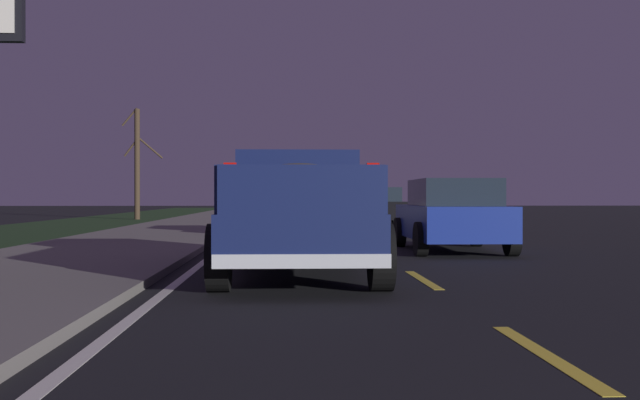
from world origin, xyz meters
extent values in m
plane|color=black|center=(27.00, 0.00, 0.00)|extent=(144.00, 144.00, 0.00)
cube|color=slate|center=(27.00, 5.70, 0.06)|extent=(108.00, 4.00, 0.12)
cube|color=#1E3819|center=(27.00, 10.70, 0.00)|extent=(108.00, 6.00, 0.01)
cube|color=yellow|center=(4.95, 0.00, 0.00)|extent=(2.40, 0.14, 0.01)
cube|color=yellow|center=(10.09, 0.00, 0.00)|extent=(2.40, 0.14, 0.01)
cube|color=yellow|center=(16.24, 0.00, 0.00)|extent=(2.40, 0.14, 0.01)
cube|color=yellow|center=(21.82, 0.00, 0.00)|extent=(2.40, 0.14, 0.01)
cube|color=yellow|center=(26.97, 0.00, 0.00)|extent=(2.40, 0.14, 0.01)
cube|color=yellow|center=(33.39, 0.00, 0.00)|extent=(2.40, 0.14, 0.01)
cube|color=yellow|center=(39.50, 0.00, 0.00)|extent=(2.40, 0.14, 0.01)
cube|color=yellow|center=(45.15, 0.00, 0.00)|extent=(2.40, 0.14, 0.01)
cube|color=yellow|center=(51.87, 0.00, 0.00)|extent=(2.40, 0.14, 0.01)
cube|color=yellow|center=(58.51, 0.00, 0.00)|extent=(2.40, 0.14, 0.01)
cube|color=yellow|center=(63.99, 0.00, 0.00)|extent=(2.40, 0.14, 0.01)
cube|color=yellow|center=(69.00, 0.00, 0.00)|extent=(2.40, 0.14, 0.01)
cube|color=yellow|center=(74.99, 0.00, 0.00)|extent=(2.40, 0.14, 0.01)
cube|color=yellow|center=(80.90, 0.00, 0.00)|extent=(2.40, 0.14, 0.01)
cube|color=silver|center=(27.00, 3.40, 0.00)|extent=(108.00, 0.14, 0.01)
cube|color=#141E4C|center=(10.60, 1.75, 0.67)|extent=(5.40, 2.01, 0.60)
cube|color=#141E4C|center=(11.79, 1.75, 1.42)|extent=(2.16, 1.84, 0.90)
cube|color=#1E2833|center=(10.74, 1.75, 1.47)|extent=(0.04, 1.44, 0.50)
cube|color=#141E4C|center=(9.52, 2.69, 1.25)|extent=(3.02, 0.09, 0.56)
cube|color=#141E4C|center=(9.52, 0.81, 1.25)|extent=(3.02, 0.09, 0.56)
cube|color=#141E4C|center=(7.94, 1.74, 1.25)|extent=(0.08, 1.88, 0.56)
cube|color=silver|center=(7.94, 1.74, 0.45)|extent=(0.12, 2.00, 0.16)
cube|color=red|center=(7.95, 2.54, 1.45)|extent=(0.06, 0.14, 0.20)
cube|color=red|center=(7.95, 0.94, 1.45)|extent=(0.06, 0.14, 0.20)
ellipsoid|color=#4C422D|center=(9.52, 1.75, 1.29)|extent=(2.60, 1.53, 0.64)
sphere|color=silver|center=(10.02, 2.11, 1.15)|extent=(0.40, 0.40, 0.40)
sphere|color=beige|center=(8.92, 1.45, 1.13)|extent=(0.34, 0.34, 0.34)
cylinder|color=black|center=(12.38, 2.75, 0.42)|extent=(0.84, 0.28, 0.84)
cylinder|color=black|center=(12.39, 0.75, 0.42)|extent=(0.84, 0.28, 0.84)
cylinder|color=black|center=(8.82, 2.75, 0.42)|extent=(0.84, 0.28, 0.84)
cylinder|color=black|center=(8.82, 0.75, 0.42)|extent=(0.84, 0.28, 0.84)
cube|color=navy|center=(15.76, -1.62, 0.63)|extent=(4.42, 1.84, 0.70)
cube|color=#1E2833|center=(15.51, -1.62, 1.26)|extent=(2.48, 1.61, 0.56)
cylinder|color=black|center=(17.27, -0.73, 0.34)|extent=(0.68, 0.22, 0.68)
cylinder|color=black|center=(17.25, -2.53, 0.34)|extent=(0.68, 0.22, 0.68)
cylinder|color=black|center=(14.28, -0.70, 0.34)|extent=(0.68, 0.22, 0.68)
cylinder|color=black|center=(14.26, -2.50, 0.34)|extent=(0.68, 0.22, 0.68)
cube|color=red|center=(13.61, -1.60, 0.68)|extent=(0.09, 1.51, 0.10)
cube|color=#B2B5BA|center=(21.88, 1.82, 0.63)|extent=(4.45, 1.91, 0.70)
cube|color=#1E2833|center=(21.63, 1.82, 1.26)|extent=(2.50, 1.65, 0.56)
cylinder|color=black|center=(23.35, 2.76, 0.34)|extent=(0.68, 0.22, 0.68)
cylinder|color=black|center=(23.40, 0.96, 0.34)|extent=(0.68, 0.22, 0.68)
cylinder|color=black|center=(20.36, 2.68, 0.34)|extent=(0.68, 0.22, 0.68)
cylinder|color=black|center=(20.41, 0.89, 0.34)|extent=(0.68, 0.22, 0.68)
cube|color=red|center=(19.73, 1.77, 0.68)|extent=(0.12, 1.51, 0.10)
cube|color=black|center=(30.42, -1.76, 0.63)|extent=(4.41, 1.83, 0.70)
cube|color=#1E2833|center=(30.17, -1.76, 1.26)|extent=(2.48, 1.60, 0.56)
cylinder|color=black|center=(31.92, -0.87, 0.34)|extent=(0.68, 0.22, 0.68)
cylinder|color=black|center=(31.90, -2.67, 0.34)|extent=(0.68, 0.22, 0.68)
cylinder|color=black|center=(28.93, -0.85, 0.34)|extent=(0.68, 0.22, 0.68)
cylinder|color=black|center=(28.91, -2.65, 0.34)|extent=(0.68, 0.22, 0.68)
cube|color=red|center=(28.27, -1.75, 0.68)|extent=(0.09, 1.51, 0.10)
cylinder|color=#423323|center=(39.23, 9.62, 2.84)|extent=(0.28, 0.28, 5.68)
cylinder|color=#423323|center=(39.24, 10.00, 5.27)|extent=(0.12, 0.84, 0.97)
cylinder|color=#423323|center=(39.51, 9.03, 3.73)|extent=(0.54, 1.29, 1.19)
cylinder|color=#423323|center=(39.27, 9.95, 3.69)|extent=(0.17, 0.74, 0.93)
camera|label=1|loc=(-0.66, 1.91, 1.17)|focal=43.21mm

